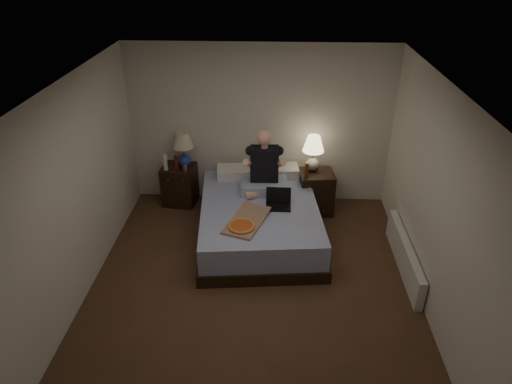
{
  "coord_description": "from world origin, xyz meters",
  "views": [
    {
      "loc": [
        0.24,
        -4.31,
        3.78
      ],
      "look_at": [
        0.0,
        0.9,
        0.85
      ],
      "focal_mm": 32.0,
      "sensor_mm": 36.0,
      "label": 1
    }
  ],
  "objects_px": {
    "lamp_right": "(313,153)",
    "beer_bottle_right": "(307,170)",
    "nightstand_right": "(316,192)",
    "pizza_box": "(241,227)",
    "radiator": "(404,255)",
    "laptop": "(278,200)",
    "nightstand_left": "(180,185)",
    "person": "(264,162)",
    "soda_can": "(185,168)",
    "bed": "(259,220)",
    "lamp_left": "(183,149)",
    "beer_bottle_left": "(176,163)",
    "water_bottle": "(165,162)"
  },
  "relations": [
    {
      "from": "lamp_left",
      "to": "lamp_right",
      "type": "relative_size",
      "value": 1.0
    },
    {
      "from": "lamp_left",
      "to": "beer_bottle_left",
      "type": "xyz_separation_m",
      "value": [
        -0.1,
        -0.13,
        -0.17
      ]
    },
    {
      "from": "soda_can",
      "to": "laptop",
      "type": "xyz_separation_m",
      "value": [
        1.43,
        -0.85,
        -0.04
      ]
    },
    {
      "from": "person",
      "to": "pizza_box",
      "type": "distance_m",
      "value": 1.13
    },
    {
      "from": "bed",
      "to": "soda_can",
      "type": "distance_m",
      "value": 1.46
    },
    {
      "from": "nightstand_right",
      "to": "pizza_box",
      "type": "relative_size",
      "value": 0.88
    },
    {
      "from": "lamp_left",
      "to": "beer_bottle_left",
      "type": "relative_size",
      "value": 2.43
    },
    {
      "from": "water_bottle",
      "to": "laptop",
      "type": "bearing_deg",
      "value": -26.53
    },
    {
      "from": "laptop",
      "to": "lamp_left",
      "type": "bearing_deg",
      "value": 145.7
    },
    {
      "from": "water_bottle",
      "to": "person",
      "type": "height_order",
      "value": "person"
    },
    {
      "from": "bed",
      "to": "nightstand_right",
      "type": "distance_m",
      "value": 1.12
    },
    {
      "from": "lamp_right",
      "to": "water_bottle",
      "type": "relative_size",
      "value": 2.24
    },
    {
      "from": "bed",
      "to": "lamp_right",
      "type": "distance_m",
      "value": 1.32
    },
    {
      "from": "radiator",
      "to": "laptop",
      "type": "bearing_deg",
      "value": 160.99
    },
    {
      "from": "pizza_box",
      "to": "lamp_right",
      "type": "bearing_deg",
      "value": 75.81
    },
    {
      "from": "lamp_right",
      "to": "laptop",
      "type": "distance_m",
      "value": 1.08
    },
    {
      "from": "radiator",
      "to": "nightstand_left",
      "type": "bearing_deg",
      "value": 154.22
    },
    {
      "from": "nightstand_right",
      "to": "pizza_box",
      "type": "height_order",
      "value": "nightstand_right"
    },
    {
      "from": "laptop",
      "to": "person",
      "type": "bearing_deg",
      "value": 114.87
    },
    {
      "from": "laptop",
      "to": "lamp_right",
      "type": "bearing_deg",
      "value": 61.17
    },
    {
      "from": "water_bottle",
      "to": "lamp_left",
      "type": "bearing_deg",
      "value": 28.96
    },
    {
      "from": "nightstand_left",
      "to": "water_bottle",
      "type": "distance_m",
      "value": 0.49
    },
    {
      "from": "soda_can",
      "to": "person",
      "type": "relative_size",
      "value": 0.11
    },
    {
      "from": "beer_bottle_left",
      "to": "lamp_right",
      "type": "bearing_deg",
      "value": 0.8
    },
    {
      "from": "nightstand_right",
      "to": "beer_bottle_right",
      "type": "height_order",
      "value": "beer_bottle_right"
    },
    {
      "from": "beer_bottle_right",
      "to": "radiator",
      "type": "height_order",
      "value": "beer_bottle_right"
    },
    {
      "from": "lamp_left",
      "to": "person",
      "type": "relative_size",
      "value": 0.6
    },
    {
      "from": "lamp_right",
      "to": "beer_bottle_right",
      "type": "xyz_separation_m",
      "value": [
        -0.1,
        -0.23,
        -0.17
      ]
    },
    {
      "from": "nightstand_left",
      "to": "nightstand_right",
      "type": "xyz_separation_m",
      "value": [
        2.15,
        -0.17,
        0.01
      ]
    },
    {
      "from": "lamp_right",
      "to": "person",
      "type": "distance_m",
      "value": 0.85
    },
    {
      "from": "bed",
      "to": "laptop",
      "type": "xyz_separation_m",
      "value": [
        0.26,
        -0.08,
        0.39
      ]
    },
    {
      "from": "nightstand_right",
      "to": "soda_can",
      "type": "relative_size",
      "value": 6.65
    },
    {
      "from": "soda_can",
      "to": "radiator",
      "type": "distance_m",
      "value": 3.41
    },
    {
      "from": "lamp_left",
      "to": "beer_bottle_right",
      "type": "bearing_deg",
      "value": -10.03
    },
    {
      "from": "bed",
      "to": "lamp_right",
      "type": "xyz_separation_m",
      "value": [
        0.77,
        0.83,
        0.68
      ]
    },
    {
      "from": "bed",
      "to": "beer_bottle_right",
      "type": "height_order",
      "value": "beer_bottle_right"
    },
    {
      "from": "person",
      "to": "pizza_box",
      "type": "height_order",
      "value": "person"
    },
    {
      "from": "pizza_box",
      "to": "beer_bottle_left",
      "type": "bearing_deg",
      "value": 146.77
    },
    {
      "from": "lamp_right",
      "to": "pizza_box",
      "type": "distance_m",
      "value": 1.8
    },
    {
      "from": "nightstand_left",
      "to": "radiator",
      "type": "height_order",
      "value": "nightstand_left"
    },
    {
      "from": "beer_bottle_left",
      "to": "beer_bottle_right",
      "type": "distance_m",
      "value": 1.99
    },
    {
      "from": "nightstand_right",
      "to": "lamp_left",
      "type": "xyz_separation_m",
      "value": [
        -2.05,
        0.19,
        0.59
      ]
    },
    {
      "from": "nightstand_right",
      "to": "lamp_left",
      "type": "height_order",
      "value": "lamp_left"
    },
    {
      "from": "nightstand_left",
      "to": "beer_bottle_right",
      "type": "height_order",
      "value": "beer_bottle_right"
    },
    {
      "from": "bed",
      "to": "water_bottle",
      "type": "distance_m",
      "value": 1.74
    },
    {
      "from": "nightstand_left",
      "to": "soda_can",
      "type": "relative_size",
      "value": 6.44
    },
    {
      "from": "soda_can",
      "to": "bed",
      "type": "bearing_deg",
      "value": -33.06
    },
    {
      "from": "beer_bottle_right",
      "to": "lamp_right",
      "type": "bearing_deg",
      "value": 67.15
    },
    {
      "from": "laptop",
      "to": "nightstand_right",
      "type": "bearing_deg",
      "value": 54.99
    },
    {
      "from": "nightstand_right",
      "to": "person",
      "type": "relative_size",
      "value": 0.72
    }
  ]
}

